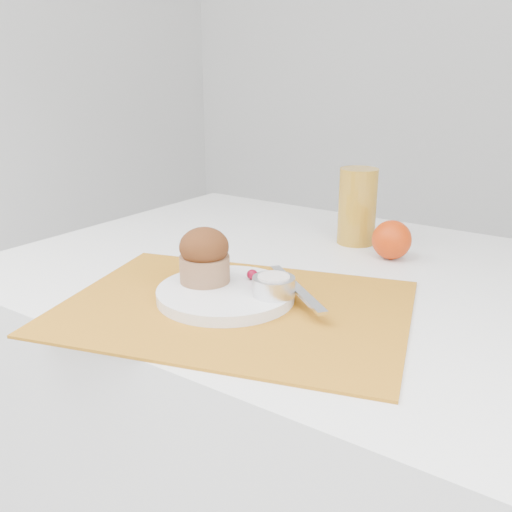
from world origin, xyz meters
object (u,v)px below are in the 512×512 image
Objects in this scene: plate at (226,293)px; juice_glass at (357,206)px; orange at (392,240)px; muffin at (204,256)px; table at (332,462)px.

plate is 0.39m from juice_glass.
muffin reaches higher than orange.
muffin is (-0.04, 0.01, 0.05)m from plate.
plate is at bearing -110.75° from orange.
muffin reaches higher than table.
table is 0.45m from plate.
orange reaches higher than plate.
table is at bearing -102.65° from orange.
juice_glass reaches higher than table.
plate is 2.88× the size of orange.
juice_glass reaches higher than muffin.
plate is 2.42× the size of muffin.
plate is at bearing -115.94° from table.
orange is 0.12m from juice_glass.
juice_glass is at bearing 85.52° from plate.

